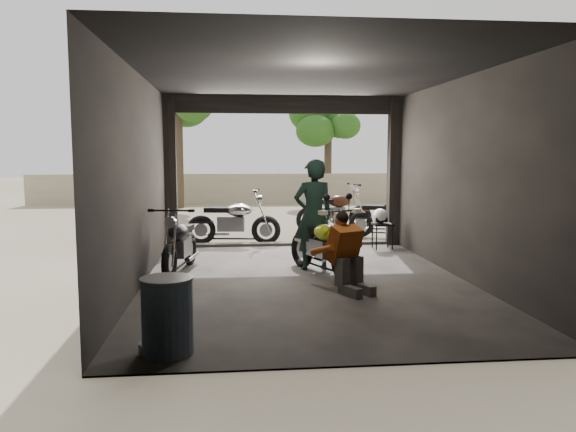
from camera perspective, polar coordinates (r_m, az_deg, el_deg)
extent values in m
plane|color=#7A6D56|center=(8.81, 1.81, -6.79)|extent=(80.00, 80.00, 0.00)
cube|color=#2D2B28|center=(8.80, 1.81, -6.73)|extent=(5.00, 7.00, 0.02)
plane|color=black|center=(8.66, 1.88, 14.30)|extent=(7.00, 7.00, 0.00)
cube|color=black|center=(5.14, 7.11, 1.79)|extent=(5.00, 0.02, 3.20)
cube|color=black|center=(8.61, -14.91, 3.46)|extent=(0.02, 7.00, 3.20)
cube|color=black|center=(9.26, 17.39, 3.58)|extent=(0.02, 7.00, 3.20)
cube|color=black|center=(11.94, -11.82, 4.30)|extent=(0.24, 0.24, 3.20)
cube|color=black|center=(12.40, 10.70, 4.40)|extent=(0.24, 0.24, 3.20)
cube|color=black|center=(12.01, -0.38, 11.22)|extent=(5.00, 0.16, 0.36)
cube|color=#2D2B28|center=(12.21, -0.40, -2.88)|extent=(5.00, 0.25, 0.08)
cube|color=gray|center=(22.57, -2.97, 2.81)|extent=(18.00, 0.30, 1.20)
cylinder|color=#382B1E|center=(21.08, -10.99, 5.69)|extent=(0.30, 0.30, 3.58)
ellipsoid|color=#1E4C14|center=(21.17, -11.12, 11.76)|extent=(2.20, 2.20, 3.14)
cylinder|color=#382B1E|center=(22.84, 4.08, 5.35)|extent=(0.30, 0.30, 3.20)
ellipsoid|color=#1E4C14|center=(22.90, 4.12, 10.36)|extent=(2.20, 2.20, 2.80)
imported|color=black|center=(9.59, 2.60, 0.08)|extent=(0.76, 0.57, 1.91)
cube|color=black|center=(11.85, 9.58, -0.82)|extent=(0.40, 0.40, 0.04)
cylinder|color=black|center=(11.69, 8.98, -2.24)|extent=(0.03, 0.03, 0.54)
cylinder|color=black|center=(11.78, 10.56, -2.21)|extent=(0.03, 0.03, 0.54)
cylinder|color=black|center=(12.01, 8.57, -2.00)|extent=(0.03, 0.03, 0.54)
cylinder|color=black|center=(12.10, 10.11, -1.97)|extent=(0.03, 0.03, 0.54)
ellipsoid|color=white|center=(11.86, 9.36, 0.03)|extent=(0.43, 0.44, 0.30)
cylinder|color=#3E5369|center=(5.76, -12.16, -10.04)|extent=(0.57, 0.57, 0.78)
cylinder|color=black|center=(13.55, 12.27, 2.93)|extent=(0.08, 0.08, 2.45)
cylinder|color=silver|center=(13.51, 12.40, 7.18)|extent=(0.89, 0.03, 0.89)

